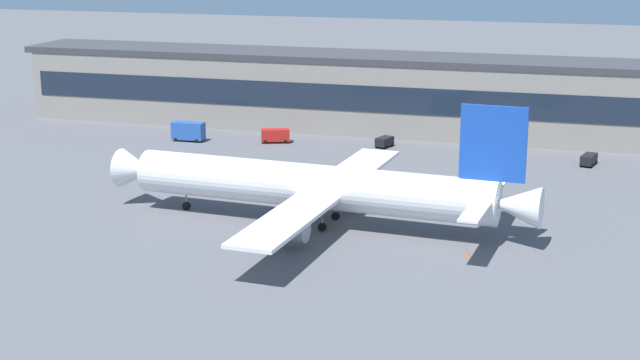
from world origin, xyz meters
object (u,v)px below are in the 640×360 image
follow_me_car (589,159)px  baggage_tug (384,141)px  stair_truck (189,131)px  airliner (318,187)px  crew_van (275,135)px  traffic_cone_0 (468,254)px

follow_me_car → baggage_tug: (-35.74, 3.75, -0.00)m
stair_truck → baggage_tug: 36.40m
airliner → follow_me_car: bearing=52.4°
crew_van → traffic_cone_0: crew_van is taller
traffic_cone_0 → follow_me_car: bearing=75.8°
traffic_cone_0 → crew_van: bearing=128.6°
stair_truck → baggage_tug: size_ratio=1.49×
stair_truck → traffic_cone_0: (58.70, -50.52, -1.63)m
follow_me_car → crew_van: bearing=178.0°
airliner → follow_me_car: 56.01m
follow_me_car → traffic_cone_0: bearing=-104.2°
baggage_tug → airliner: bearing=-88.1°
follow_me_car → baggage_tug: bearing=174.0°
baggage_tug → traffic_cone_0: (22.65, -55.51, -0.73)m
stair_truck → baggage_tug: bearing=7.9°
airliner → traffic_cone_0: size_ratio=84.76×
airliner → traffic_cone_0: airliner is taller
airliner → crew_van: 51.21m
traffic_cone_0 → stair_truck: bearing=139.3°
baggage_tug → follow_me_car: bearing=-6.0°
airliner → follow_me_car: (34.11, 44.24, -4.08)m
crew_van → baggage_tug: size_ratio=1.40×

